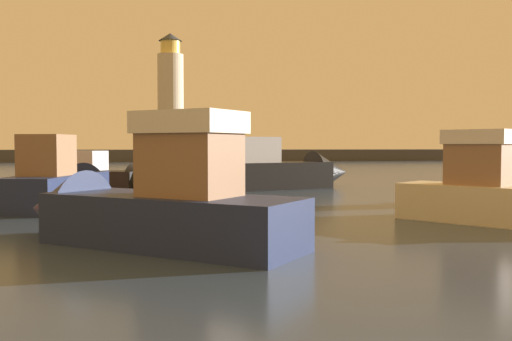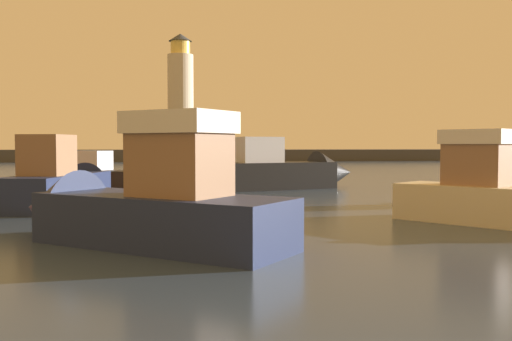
# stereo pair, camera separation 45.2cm
# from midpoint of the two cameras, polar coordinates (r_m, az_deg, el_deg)

# --- Properties ---
(ground_plane) EXTENTS (220.00, 220.00, 0.00)m
(ground_plane) POSITION_cam_midpoint_polar(r_m,az_deg,el_deg) (37.00, -5.87, -0.58)
(ground_plane) COLOR #2D3D51
(breakwater) EXTENTS (69.51, 5.66, 1.46)m
(breakwater) POSITION_cam_midpoint_polar(r_m,az_deg,el_deg) (72.18, -7.42, 1.51)
(breakwater) COLOR #423F3D
(breakwater) RESTS_ON ground_plane
(lighthouse) EXTENTS (3.22, 3.22, 14.46)m
(lighthouse) POSITION_cam_midpoint_polar(r_m,az_deg,el_deg) (72.41, -8.72, 7.50)
(lighthouse) COLOR beige
(lighthouse) RESTS_ON breakwater
(motorboat_0) EXTENTS (3.04, 6.33, 2.53)m
(motorboat_0) POSITION_cam_midpoint_polar(r_m,az_deg,el_deg) (19.91, -19.15, -1.25)
(motorboat_0) COLOR #1E284C
(motorboat_0) RESTS_ON ground_plane
(motorboat_2) EXTENTS (6.35, 5.54, 2.99)m
(motorboat_2) POSITION_cam_midpoint_polar(r_m,az_deg,el_deg) (11.83, -12.67, -3.42)
(motorboat_2) COLOR #1E284C
(motorboat_2) RESTS_ON ground_plane
(motorboat_3) EXTENTS (4.58, 5.29, 2.60)m
(motorboat_3) POSITION_cam_midpoint_polar(r_m,az_deg,el_deg) (15.51, 23.51, -2.37)
(motorboat_3) COLOR beige
(motorboat_3) RESTS_ON ground_plane
(motorboat_4) EXTENTS (8.23, 4.55, 2.76)m
(motorboat_4) POSITION_cam_midpoint_polar(r_m,az_deg,el_deg) (26.54, 2.11, -0.11)
(motorboat_4) COLOR black
(motorboat_4) RESTS_ON ground_plane
(motorboat_5) EXTENTS (5.84, 4.51, 2.04)m
(motorboat_5) POSITION_cam_midpoint_polar(r_m,az_deg,el_deg) (27.75, -15.09, -0.51)
(motorboat_5) COLOR black
(motorboat_5) RESTS_ON ground_plane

